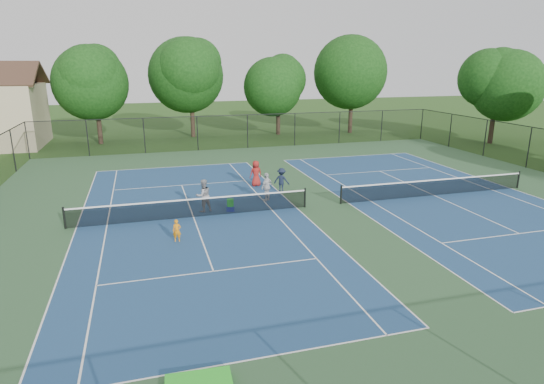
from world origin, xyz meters
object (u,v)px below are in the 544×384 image
object	(u,v)px
tree_side_e	(498,81)
bystander_b	(282,180)
ball_crate	(230,209)
instructor	(203,196)
bystander_a	(267,187)
tree_back_d	(353,69)
ball_hopper	(230,203)
tree_back_a	(94,79)
tree_back_b	(190,72)
child_player	(177,231)
tree_back_c	(278,82)
bystander_c	(256,173)

from	to	relation	value
tree_side_e	bystander_b	bearing A→B (deg)	-156.06
ball_crate	instructor	bearing A→B (deg)	165.80
bystander_a	tree_side_e	bearing A→B (deg)	166.34
tree_back_d	ball_crate	size ratio (longest dim) A/B	26.42
bystander_b	ball_crate	xyz separation A→B (m)	(-3.64, -2.72, -0.61)
bystander_b	ball_hopper	bearing A→B (deg)	73.33
tree_back_a	bystander_b	world-z (taller)	tree_back_a
tree_back_b	child_player	bearing A→B (deg)	-97.92
instructor	ball_crate	distance (m)	1.56
tree_back_d	tree_back_c	bearing A→B (deg)	172.87
tree_back_b	ball_hopper	size ratio (longest dim) A/B	25.90
child_player	ball_crate	distance (m)	4.62
child_player	ball_crate	world-z (taller)	child_player
bystander_a	ball_hopper	world-z (taller)	bystander_a
bystander_b	ball_hopper	distance (m)	4.55
instructor	ball_hopper	world-z (taller)	instructor
tree_back_b	tree_side_e	world-z (taller)	tree_back_b
child_player	tree_back_c	bearing A→B (deg)	72.81
tree_back_c	tree_side_e	distance (m)	21.10
tree_back_a	bystander_c	xyz separation A→B (m)	(10.51, -19.00, -5.23)
tree_back_d	bystander_b	distance (m)	26.02
tree_back_a	bystander_b	bearing A→B (deg)	-60.82
instructor	tree_back_c	bearing A→B (deg)	-131.47
tree_side_e	bystander_a	distance (m)	28.89
tree_back_d	bystander_b	bearing A→B (deg)	-124.62
tree_back_c	instructor	bearing A→B (deg)	-115.13
bystander_b	bystander_c	bearing A→B (deg)	-21.82
ball_crate	child_player	bearing A→B (deg)	-131.02
tree_side_e	instructor	world-z (taller)	tree_side_e
child_player	bystander_a	bearing A→B (deg)	49.39
tree_back_c	tree_back_d	size ratio (longest dim) A/B	0.81
tree_back_a	bystander_b	xyz separation A→B (m)	(11.63, -20.82, -5.30)
child_player	ball_hopper	world-z (taller)	child_player
tree_back_b	child_player	distance (m)	29.92
tree_side_e	ball_hopper	distance (m)	31.57
tree_back_d	tree_side_e	xyz separation A→B (m)	(10.00, -10.00, -1.02)
tree_back_c	bystander_c	distance (m)	21.86
tree_back_b	ball_crate	xyz separation A→B (m)	(-1.02, -25.54, -6.46)
tree_back_b	bystander_a	xyz separation A→B (m)	(1.32, -24.25, -5.79)
tree_side_e	tree_back_a	bearing A→B (deg)	164.48
tree_back_c	tree_back_d	world-z (taller)	tree_back_d
tree_back_d	bystander_c	bearing A→B (deg)	-129.20
tree_back_b	bystander_c	bearing A→B (deg)	-85.90
bystander_c	instructor	bearing A→B (deg)	37.49
tree_back_d	bystander_b	xyz separation A→B (m)	(-14.37, -20.82, -6.08)
tree_back_a	bystander_a	size ratio (longest dim) A/B	5.67
child_player	ball_crate	size ratio (longest dim) A/B	2.54
child_player	bystander_b	world-z (taller)	bystander_b
tree_side_e	ball_hopper	xyz separation A→B (m)	(-28.02, -13.54, -5.34)
bystander_a	ball_hopper	size ratio (longest dim) A/B	4.17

